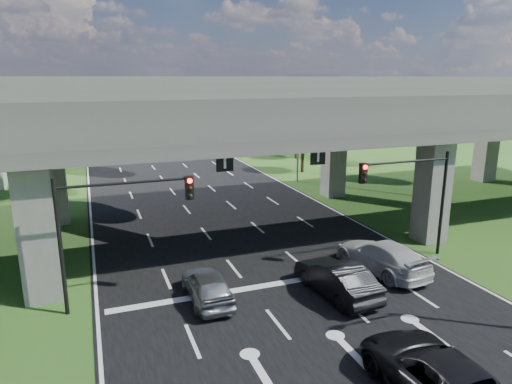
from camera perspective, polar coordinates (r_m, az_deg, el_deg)
ground at (r=20.42m, az=7.55°, el=-15.19°), size 160.00×160.00×0.00m
road at (r=28.79m, az=-1.79°, el=-6.07°), size 18.00×120.00×0.03m
overpass at (r=28.99m, az=-3.20°, el=10.09°), size 80.00×15.00×10.00m
signal_right at (r=26.17m, az=19.07°, el=0.61°), size 5.76×0.54×6.00m
signal_left at (r=20.41m, az=-17.47°, el=-2.96°), size 5.76×0.54×6.00m
streetlight_far at (r=43.99m, az=4.87°, el=8.74°), size 3.38×0.25×10.00m
streetlight_beyond at (r=58.82m, az=-1.87°, el=10.14°), size 3.38×0.25×10.00m
tree_left_near at (r=42.29m, az=-27.68°, el=5.56°), size 4.50×4.50×7.80m
tree_left_far at (r=57.99m, az=-24.92°, el=8.09°), size 4.80×4.80×8.32m
tree_right_near at (r=48.99m, az=5.98°, el=7.67°), size 4.20×4.20×7.28m
tree_right_mid at (r=57.48m, az=5.13°, el=8.32°), size 3.91×3.90×6.76m
tree_right_far at (r=63.30m, az=-1.34°, el=9.49°), size 4.50×4.50×7.80m
car_silver at (r=21.26m, az=-6.10°, el=-11.54°), size 1.78×4.38×1.49m
car_dark at (r=21.97m, az=10.03°, el=-10.58°), size 2.17×5.11×1.64m
car_white at (r=25.00m, az=15.45°, el=-7.77°), size 3.05×5.91×1.64m
car_trailing at (r=16.44m, az=21.83°, el=-20.62°), size 2.81×5.98×1.65m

